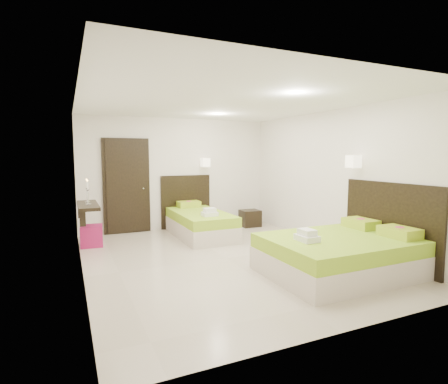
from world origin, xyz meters
name	(u,v)px	position (x,y,z in m)	size (l,w,h in m)	color
floor	(226,258)	(0.00, 0.00, 0.00)	(5.50, 5.50, 0.00)	#BDB09D
bed_single	(199,221)	(0.18, 1.82, 0.30)	(1.21, 2.02, 1.67)	beige
bed_double	(343,252)	(1.28, -1.38, 0.31)	(2.11, 1.80, 1.74)	beige
nightstand	(250,218)	(1.66, 2.20, 0.20)	(0.45, 0.40, 0.40)	black
ottoman	(92,236)	(-2.02, 1.80, 0.20)	(0.40, 0.40, 0.40)	#94134C
door	(127,186)	(-1.20, 2.70, 1.05)	(1.02, 0.15, 2.14)	black
console_shelf	(87,206)	(-2.08, 1.60, 0.82)	(0.35, 1.20, 0.78)	black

